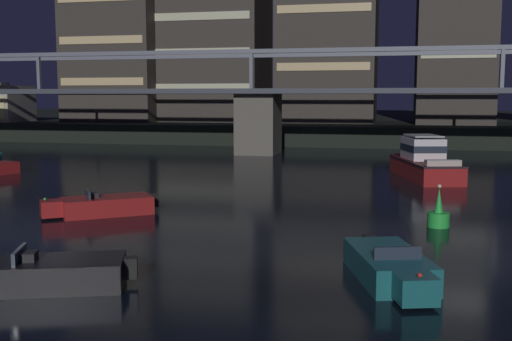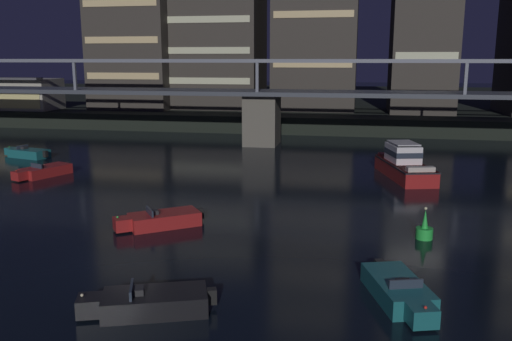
# 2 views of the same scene
# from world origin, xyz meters

# --- Properties ---
(ground_plane) EXTENTS (400.00, 400.00, 0.00)m
(ground_plane) POSITION_xyz_m (0.00, 0.00, 0.00)
(ground_plane) COLOR black
(far_riverbank) EXTENTS (240.00, 80.00, 2.20)m
(far_riverbank) POSITION_xyz_m (0.00, 83.89, 1.10)
(far_riverbank) COLOR black
(far_riverbank) RESTS_ON ground
(river_bridge) EXTENTS (88.54, 6.40, 9.38)m
(river_bridge) POSITION_xyz_m (-0.00, 35.88, 4.47)
(river_bridge) COLOR #605B51
(river_bridge) RESTS_ON ground
(tower_west_low) EXTENTS (11.54, 9.96, 24.90)m
(tower_west_low) POSITION_xyz_m (-21.79, 53.05, 14.50)
(tower_west_low) COLOR #38332D
(tower_west_low) RESTS_ON far_riverbank
(tower_west_tall) EXTENTS (13.76, 10.76, 21.41)m
(tower_west_tall) POSITION_xyz_m (-10.70, 56.25, 12.76)
(tower_west_tall) COLOR #38332D
(tower_west_tall) RESTS_ON far_riverbank
(cabin_cruiser_near_left) EXTENTS (4.64, 9.36, 2.79)m
(cabin_cruiser_near_left) POSITION_xyz_m (14.27, 21.50, 1.05)
(cabin_cruiser_near_left) COLOR maroon
(cabin_cruiser_near_left) RESTS_ON ground
(speedboat_mid_left) EXTENTS (5.11, 3.01, 1.16)m
(speedboat_mid_left) POSITION_xyz_m (3.00, -5.21, 0.41)
(speedboat_mid_left) COLOR black
(speedboat_mid_left) RESTS_ON ground
(speedboat_mid_right) EXTENTS (4.71, 3.96, 1.16)m
(speedboat_mid_right) POSITION_xyz_m (-0.38, 5.06, 0.41)
(speedboat_mid_right) COLOR maroon
(speedboat_mid_right) RESTS_ON ground
(speedboat_far_center) EXTENTS (2.88, 5.16, 1.16)m
(speedboat_far_center) POSITION_xyz_m (12.38, -2.38, 0.41)
(speedboat_far_center) COLOR #196066
(speedboat_far_center) RESTS_ON ground
(channel_buoy) EXTENTS (0.90, 0.90, 1.76)m
(channel_buoy) POSITION_xyz_m (14.22, 5.67, 0.48)
(channel_buoy) COLOR green
(channel_buoy) RESTS_ON ground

